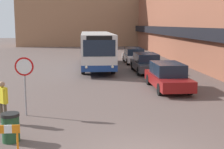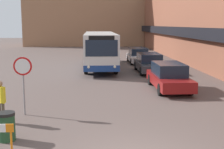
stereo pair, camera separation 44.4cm
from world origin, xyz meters
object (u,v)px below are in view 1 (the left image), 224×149
object	(u,v)px
city_bus	(96,49)
parked_car_front	(168,76)
parked_car_back	(134,56)
construction_barricade	(0,134)
parked_car_middle	(146,63)
pedestrian	(3,98)
stop_sign	(24,74)
trash_bin	(11,127)

from	to	relation	value
city_bus	parked_car_front	world-z (taller)	city_bus
city_bus	parked_car_back	xyz separation A→B (m)	(3.80, 3.11, -0.95)
parked_car_front	construction_barricade	world-z (taller)	parked_car_front
parked_car_middle	pedestrian	bearing A→B (deg)	-122.98
pedestrian	city_bus	bearing A→B (deg)	120.29
parked_car_front	parked_car_middle	xyz separation A→B (m)	(-0.00, 6.50, -0.02)
city_bus	stop_sign	world-z (taller)	city_bus
parked_car_front	pedestrian	size ratio (longest dim) A/B	2.94
parked_car_front	stop_sign	size ratio (longest dim) A/B	1.97
parked_car_front	parked_car_back	size ratio (longest dim) A/B	1.03
stop_sign	construction_barricade	xyz separation A→B (m)	(0.04, -4.10, -1.11)
parked_car_middle	pedestrian	distance (m)	14.58
parked_car_middle	pedestrian	xyz separation A→B (m)	(-7.93, -12.23, 0.23)
pedestrian	construction_barricade	world-z (taller)	pedestrian
parked_car_front	stop_sign	distance (m)	8.73
pedestrian	parked_car_front	bearing A→B (deg)	81.25
parked_car_front	pedestrian	xyz separation A→B (m)	(-7.93, -5.72, 0.21)
city_bus	trash_bin	world-z (taller)	city_bus
stop_sign	trash_bin	bearing A→B (deg)	-89.02
trash_bin	city_bus	bearing A→B (deg)	78.78
parked_car_front	trash_bin	bearing A→B (deg)	-133.27
parked_car_back	trash_bin	size ratio (longest dim) A/B	4.93
parked_car_front	construction_barricade	bearing A→B (deg)	-129.23
parked_car_middle	construction_barricade	size ratio (longest dim) A/B	4.40
parked_car_front	trash_bin	distance (m)	10.53
stop_sign	trash_bin	world-z (taller)	stop_sign
parked_car_back	pedestrian	world-z (taller)	pedestrian
construction_barricade	pedestrian	bearing A→B (deg)	102.88
parked_car_middle	trash_bin	distance (m)	15.90
city_bus	stop_sign	bearing A→B (deg)	-103.63
city_bus	trash_bin	xyz separation A→B (m)	(-3.41, -17.21, -1.19)
trash_bin	construction_barricade	xyz separation A→B (m)	(-0.01, -1.18, 0.19)
pedestrian	construction_barricade	size ratio (longest dim) A/B	1.49
parked_car_back	parked_car_middle	bearing A→B (deg)	-90.00
parked_car_middle	parked_car_front	bearing A→B (deg)	-90.00
parked_car_middle	trash_bin	bearing A→B (deg)	-116.99
parked_car_back	city_bus	bearing A→B (deg)	-140.75
pedestrian	trash_bin	xyz separation A→B (m)	(0.72, -1.94, -0.51)
pedestrian	parked_car_middle	bearing A→B (deg)	102.46
city_bus	pedestrian	distance (m)	15.83
parked_car_middle	trash_bin	xyz separation A→B (m)	(-7.21, -14.17, -0.28)
parked_car_middle	stop_sign	world-z (taller)	stop_sign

